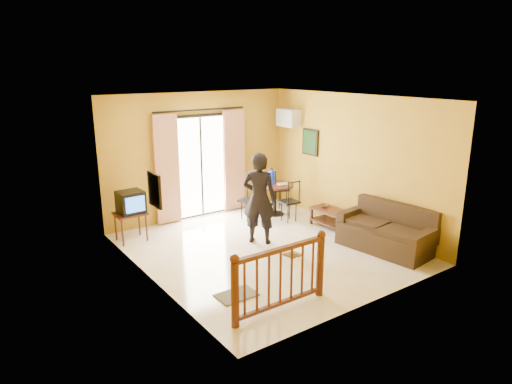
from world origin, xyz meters
TOP-DOWN VIEW (x-y plane):
  - ground at (0.00, 0.00)m, footprint 5.00×5.00m
  - room_shell at (0.00, 0.00)m, footprint 5.00×5.00m
  - balcony_door at (0.00, 2.43)m, footprint 2.25×0.14m
  - tv_table at (-1.90, 1.88)m, footprint 0.58×0.48m
  - television at (-1.87, 1.88)m, footprint 0.49×0.46m
  - picture_left at (-2.22, -0.20)m, footprint 0.05×0.42m
  - dining_table at (1.41, 1.56)m, footprint 0.86×0.86m
  - water_jug at (1.40, 1.66)m, footprint 0.16×0.16m
  - serving_tray at (1.58, 1.46)m, footprint 0.31×0.23m
  - dining_chairs at (1.31, 1.51)m, footprint 1.68×1.42m
  - air_conditioner at (2.09, 1.95)m, footprint 0.31×0.60m
  - botanical_print at (2.22, 1.30)m, footprint 0.05×0.50m
  - coffee_table at (1.85, 0.17)m, footprint 0.49×0.88m
  - bowl at (1.85, 0.39)m, footprint 0.21×0.21m
  - sofa at (1.86, -1.31)m, footprint 1.04×1.90m
  - standing_person at (0.11, 0.36)m, footprint 0.75×0.77m
  - stair_balustrade at (-1.15, -1.90)m, footprint 1.63×0.13m
  - doormat at (-1.43, -1.20)m, footprint 0.60×0.40m
  - sandals at (0.22, -0.52)m, footprint 0.28×0.26m

SIDE VIEW (x-z plane):
  - ground at x=0.00m, z-range 0.00..0.00m
  - dining_chairs at x=1.31m, z-range -0.47..0.47m
  - doormat at x=-1.43m, z-range 0.00..0.02m
  - sandals at x=0.22m, z-range 0.00..0.03m
  - coffee_table at x=1.85m, z-range 0.07..0.46m
  - sofa at x=1.86m, z-range -0.11..0.76m
  - bowl at x=1.85m, z-range 0.39..0.45m
  - tv_table at x=-1.90m, z-range 0.21..0.79m
  - stair_balustrade at x=-1.15m, z-range 0.05..1.08m
  - dining_table at x=1.41m, z-range 0.21..0.93m
  - serving_tray at x=1.58m, z-range 0.72..0.74m
  - television at x=-1.87m, z-range 0.58..1.01m
  - water_jug at x=1.40m, z-range 0.72..1.03m
  - standing_person at x=0.11m, z-range 0.00..1.78m
  - balcony_door at x=0.00m, z-range -0.04..2.42m
  - picture_left at x=-2.22m, z-range 1.29..1.81m
  - botanical_print at x=2.22m, z-range 1.35..1.95m
  - room_shell at x=0.00m, z-range -0.80..4.20m
  - air_conditioner at x=2.09m, z-range 1.95..2.35m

